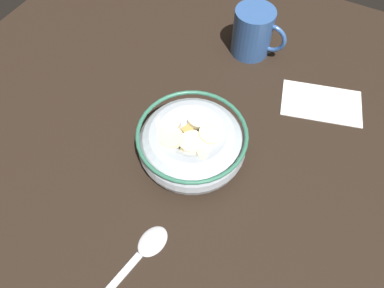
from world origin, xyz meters
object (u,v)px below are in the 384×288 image
cereal_bowl (192,143)px  coffee_mug (253,32)px  spoon (140,254)px  folded_napkin (322,103)px

cereal_bowl → coffee_mug: (-1.10, 25.76, 1.12)cm
spoon → folded_napkin: size_ratio=1.32×
cereal_bowl → folded_napkin: 24.72cm
coffee_mug → folded_napkin: 17.59cm
cereal_bowl → spoon: bearing=-85.5°
cereal_bowl → folded_napkin: cereal_bowl is taller
coffee_mug → cereal_bowl: bearing=-87.6°
spoon → folded_napkin: (13.48, 36.49, -0.19)cm
cereal_bowl → folded_napkin: bearing=52.9°
cereal_bowl → coffee_mug: size_ratio=1.61×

